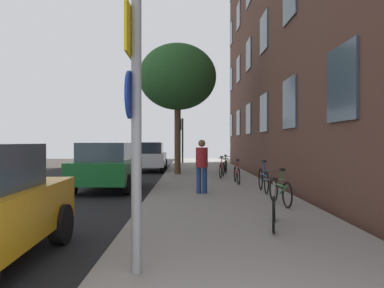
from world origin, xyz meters
The scene contains 16 objects.
ground_plane centered at (-2.40, 15.00, 0.00)m, with size 41.80×41.80×0.00m, color #332D28.
road_asphalt centered at (-4.50, 15.00, 0.01)m, with size 7.00×38.00×0.01m, color black.
sidewalk centered at (1.10, 15.00, 0.06)m, with size 4.20×38.00×0.12m, color gray.
sign_post centered at (-0.47, 2.58, 2.02)m, with size 0.16×0.60×3.30m.
traffic_light centered at (-0.35, 25.91, 2.36)m, with size 0.43×0.24×3.26m.
tree_near centered at (-0.35, 16.41, 4.75)m, with size 3.70×3.70×6.23m.
bicycle_0 centered at (1.72, 4.99, 0.47)m, with size 0.54×1.63×0.91m.
bicycle_1 centered at (2.41, 7.39, 0.47)m, with size 0.42×1.57×0.90m.
bicycle_2 centered at (2.47, 9.79, 0.51)m, with size 0.42×1.73×0.98m.
bicycle_3 centered at (1.96, 12.19, 0.47)m, with size 0.42×1.62×0.90m.
bicycle_4 centered at (1.62, 14.59, 0.48)m, with size 0.49×1.57×0.92m.
bicycle_5 centered at (2.02, 16.99, 0.47)m, with size 0.44×1.65×0.91m.
pedestrian_0 centered at (0.57, 9.51, 1.04)m, with size 0.42×0.42×1.60m.
car_1 centered at (-2.61, 11.28, 0.84)m, with size 1.90×4.18×1.62m.
car_2 centered at (-2.01, 19.61, 0.84)m, with size 1.82×4.06×1.62m.
car_3 centered at (-2.80, 27.95, 0.84)m, with size 2.07×4.05×1.62m.
Camera 1 is at (0.17, -1.91, 1.66)m, focal length 35.78 mm.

